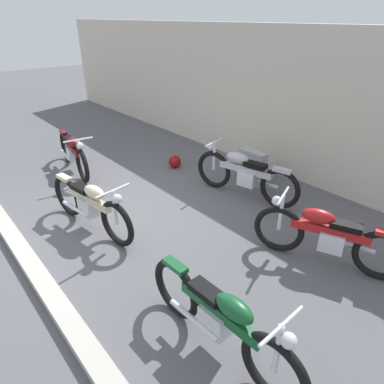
{
  "coord_description": "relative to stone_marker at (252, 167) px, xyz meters",
  "views": [
    {
      "loc": [
        4.88,
        -2.23,
        3.17
      ],
      "look_at": [
        1.03,
        1.05,
        0.55
      ],
      "focal_mm": 32.02,
      "sensor_mm": 36.0,
      "label": 1
    }
  ],
  "objects": [
    {
      "name": "ground_plane",
      "position": [
        -0.71,
        -2.96,
        -0.36
      ],
      "size": [
        40.0,
        40.0,
        0.0
      ],
      "primitive_type": "plane",
      "color": "#56565B"
    },
    {
      "name": "building_wall",
      "position": [
        -0.71,
        1.02,
        1.16
      ],
      "size": [
        18.0,
        0.3,
        3.03
      ],
      "primitive_type": "cube",
      "color": "beige",
      "rests_on": "ground_plane"
    },
    {
      "name": "curb_strip",
      "position": [
        -0.71,
        -4.46,
        -0.3
      ],
      "size": [
        18.0,
        0.24,
        0.12
      ],
      "primitive_type": "cube",
      "color": "#B7B2A8",
      "rests_on": "ground_plane"
    },
    {
      "name": "stone_marker",
      "position": [
        0.0,
        0.0,
        0.0
      ],
      "size": [
        0.61,
        0.21,
        0.71
      ],
      "primitive_type": "cube",
      "rotation": [
        0.0,
        0.0,
        -0.02
      ],
      "color": "#9E9EA3",
      "rests_on": "ground_plane"
    },
    {
      "name": "helmet",
      "position": [
        -1.71,
        -0.72,
        -0.21
      ],
      "size": [
        0.29,
        0.29,
        0.29
      ],
      "primitive_type": "sphere",
      "color": "maroon",
      "rests_on": "ground_plane"
    },
    {
      "name": "motorcycle_silver",
      "position": [
        0.29,
        -0.58,
        0.12
      ],
      "size": [
        2.17,
        0.75,
        0.99
      ],
      "rotation": [
        0.0,
        0.0,
        3.36
      ],
      "color": "black",
      "rests_on": "ground_plane"
    },
    {
      "name": "motorcycle_maroon",
      "position": [
        -3.01,
        -2.56,
        0.1
      ],
      "size": [
        2.11,
        0.6,
        0.95
      ],
      "rotation": [
        0.0,
        0.0,
        -0.15
      ],
      "color": "black",
      "rests_on": "ground_plane"
    },
    {
      "name": "motorcycle_cream",
      "position": [
        -0.54,
        -3.33,
        0.1
      ],
      "size": [
        2.11,
        0.64,
        0.95
      ],
      "rotation": [
        0.0,
        0.0,
        0.15
      ],
      "color": "black",
      "rests_on": "ground_plane"
    },
    {
      "name": "motorcycle_red",
      "position": [
        2.4,
        -1.24,
        0.1
      ],
      "size": [
        1.99,
        0.98,
        0.95
      ],
      "rotation": [
        0.0,
        0.0,
        3.53
      ],
      "color": "black",
      "rests_on": "ground_plane"
    },
    {
      "name": "motorcycle_green",
      "position": [
        2.48,
        -3.38,
        0.1
      ],
      "size": [
        2.1,
        0.59,
        0.94
      ],
      "rotation": [
        0.0,
        0.0,
        0.03
      ],
      "color": "black",
      "rests_on": "ground_plane"
    }
  ]
}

